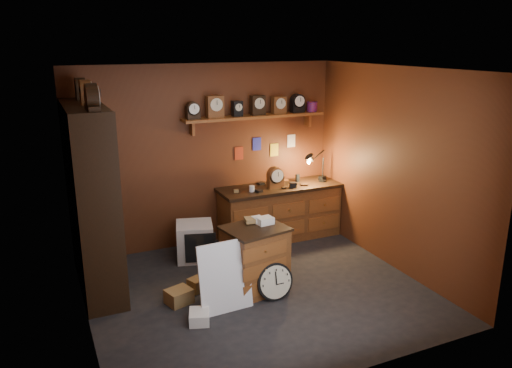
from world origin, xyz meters
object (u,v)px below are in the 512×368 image
(workbench, at_px, (280,209))
(big_round_clock, at_px, (275,282))
(low_cabinet, at_px, (255,256))
(shelving_unit, at_px, (89,192))

(workbench, relative_size, big_round_clock, 4.18)
(low_cabinet, bearing_deg, shelving_unit, 142.57)
(workbench, height_order, low_cabinet, workbench)
(low_cabinet, height_order, big_round_clock, low_cabinet)
(shelving_unit, relative_size, workbench, 1.34)
(shelving_unit, xyz_separation_m, big_round_clock, (1.90, -1.22, -1.03))
(shelving_unit, height_order, low_cabinet, shelving_unit)
(shelving_unit, xyz_separation_m, workbench, (2.84, 0.49, -0.78))
(shelving_unit, relative_size, low_cabinet, 2.81)
(big_round_clock, bearing_deg, shelving_unit, 147.24)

